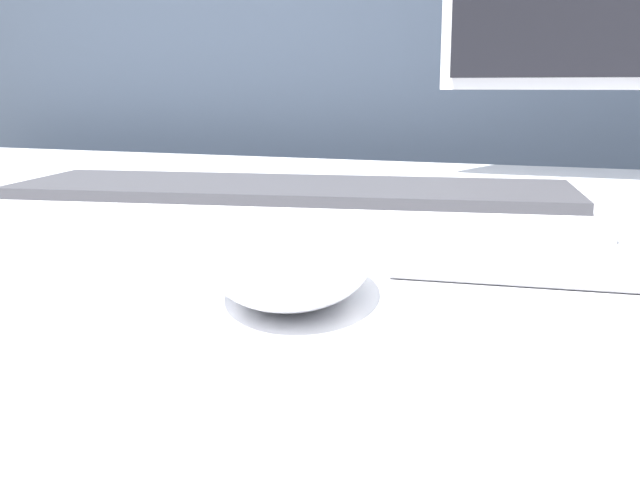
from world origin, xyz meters
TOP-DOWN VIEW (x-y plane):
  - partition_panel at (0.00, 0.58)m, footprint 5.00×0.03m
  - computer_mouse_near at (-0.06, -0.19)m, footprint 0.11×0.14m
  - keyboard at (-0.15, 0.01)m, footprint 0.45×0.21m
  - pen at (0.05, -0.14)m, footprint 0.16×0.02m

SIDE VIEW (x-z plane):
  - partition_panel at x=0.00m, z-range 0.00..1.07m
  - pen at x=0.05m, z-range 0.72..0.73m
  - keyboard at x=-0.15m, z-range 0.72..0.74m
  - computer_mouse_near at x=-0.06m, z-range 0.72..0.75m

